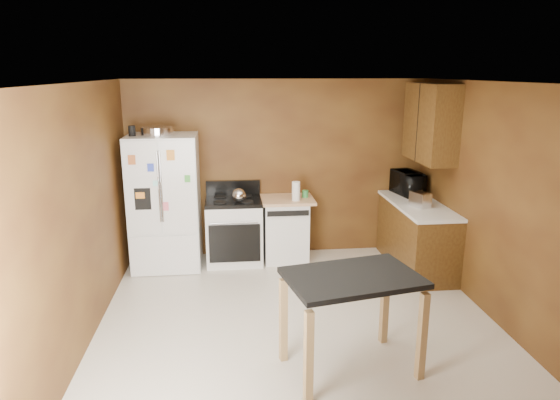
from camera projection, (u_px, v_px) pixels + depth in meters
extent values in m
plane|color=beige|center=(299.00, 326.00, 5.25)|extent=(4.50, 4.50, 0.00)
plane|color=white|center=(301.00, 82.00, 4.63)|extent=(4.50, 4.50, 0.00)
plane|color=brown|center=(278.00, 169.00, 7.11)|extent=(4.20, 0.00, 4.20)
plane|color=brown|center=(358.00, 322.00, 2.77)|extent=(4.20, 0.00, 4.20)
plane|color=brown|center=(81.00, 218.00, 4.73)|extent=(0.00, 4.50, 4.50)
plane|color=brown|center=(501.00, 206.00, 5.15)|extent=(0.00, 4.50, 4.50)
cylinder|color=silver|center=(157.00, 131.00, 6.42)|extent=(0.42, 0.42, 0.11)
cylinder|color=black|center=(132.00, 131.00, 6.31)|extent=(0.09, 0.09, 0.13)
sphere|color=silver|center=(239.00, 195.00, 6.65)|extent=(0.19, 0.19, 0.19)
cylinder|color=white|center=(296.00, 191.00, 6.77)|extent=(0.12, 0.12, 0.26)
cylinder|color=green|center=(305.00, 194.00, 6.96)|extent=(0.10, 0.10, 0.10)
cube|color=silver|center=(420.00, 199.00, 6.43)|extent=(0.24, 0.30, 0.19)
imported|color=black|center=(408.00, 184.00, 7.07)|extent=(0.46, 0.59, 0.30)
cube|color=white|center=(165.00, 202.00, 6.68)|extent=(0.90, 0.75, 1.80)
cube|color=white|center=(142.00, 189.00, 6.21)|extent=(0.43, 0.02, 1.20)
cube|color=white|center=(179.00, 188.00, 6.26)|extent=(0.43, 0.02, 1.20)
cube|color=white|center=(165.00, 256.00, 6.46)|extent=(0.88, 0.02, 0.54)
cube|color=black|center=(143.00, 199.00, 6.24)|extent=(0.20, 0.01, 0.28)
cylinder|color=silver|center=(159.00, 187.00, 6.20)|extent=(0.02, 0.02, 0.90)
cylinder|color=silver|center=(161.00, 187.00, 6.21)|extent=(0.02, 0.02, 0.90)
cube|color=#C3642E|center=(132.00, 160.00, 6.09)|extent=(0.09, 0.00, 0.12)
cube|color=blue|center=(151.00, 168.00, 6.13)|extent=(0.08, 0.00, 0.10)
cube|color=#FF9D35|center=(171.00, 155.00, 6.12)|extent=(0.10, 0.00, 0.13)
cube|color=green|center=(187.00, 179.00, 6.21)|extent=(0.07, 0.00, 0.09)
cube|color=orange|center=(140.00, 195.00, 6.21)|extent=(0.11, 0.00, 0.08)
cube|color=#F46C83|center=(165.00, 206.00, 6.27)|extent=(0.08, 0.00, 0.11)
cube|color=#A9FDFB|center=(156.00, 183.00, 6.19)|extent=(0.07, 0.00, 0.07)
cube|color=white|center=(234.00, 232.00, 6.94)|extent=(0.76, 0.65, 0.85)
cube|color=black|center=(233.00, 201.00, 6.82)|extent=(0.76, 0.65, 0.05)
cube|color=black|center=(233.00, 187.00, 7.07)|extent=(0.76, 0.06, 0.20)
cube|color=black|center=(235.00, 243.00, 6.62)|extent=(0.68, 0.02, 0.52)
cylinder|color=silver|center=(234.00, 223.00, 6.54)|extent=(0.62, 0.02, 0.02)
cylinder|color=black|center=(220.00, 196.00, 6.95)|extent=(0.17, 0.17, 0.02)
cylinder|color=black|center=(246.00, 196.00, 6.99)|extent=(0.17, 0.17, 0.02)
cylinder|color=black|center=(220.00, 202.00, 6.64)|extent=(0.17, 0.17, 0.02)
cylinder|color=black|center=(247.00, 202.00, 6.68)|extent=(0.17, 0.17, 0.02)
cube|color=white|center=(285.00, 230.00, 7.03)|extent=(0.60, 0.60, 0.85)
cube|color=black|center=(288.00, 213.00, 6.65)|extent=(0.56, 0.02, 0.07)
cube|color=tan|center=(285.00, 200.00, 6.92)|extent=(0.78, 0.62, 0.04)
cube|color=brown|center=(416.00, 237.00, 6.72)|extent=(0.60, 1.55, 0.86)
cube|color=white|center=(418.00, 205.00, 6.61)|extent=(0.63, 1.58, 0.04)
cube|color=brown|center=(431.00, 123.00, 6.45)|extent=(0.35, 1.05, 1.00)
cube|color=black|center=(417.00, 123.00, 6.43)|extent=(0.01, 0.01, 1.00)
cube|color=black|center=(353.00, 278.00, 4.28)|extent=(1.25, 0.97, 0.05)
cube|color=#A27F4F|center=(283.00, 320.00, 4.54)|extent=(0.08, 0.08, 0.81)
cube|color=#A27F4F|center=(385.00, 304.00, 4.85)|extent=(0.08, 0.08, 0.81)
cube|color=#A27F4F|center=(309.00, 357.00, 3.95)|extent=(0.08, 0.08, 0.81)
cube|color=#A27F4F|center=(422.00, 337.00, 4.26)|extent=(0.08, 0.08, 0.81)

